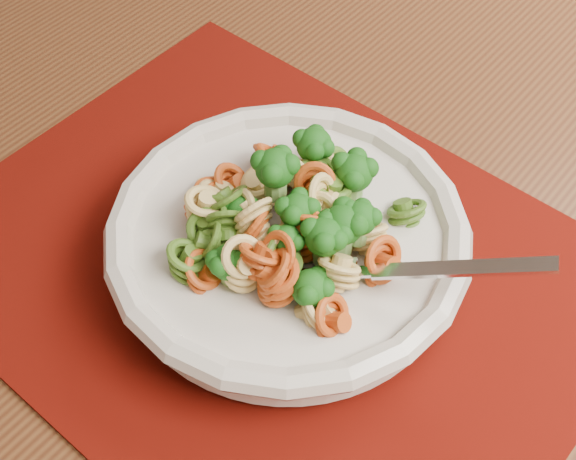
% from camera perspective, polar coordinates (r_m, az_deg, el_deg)
% --- Properties ---
extents(dining_table, '(1.50, 1.23, 0.73)m').
position_cam_1_polar(dining_table, '(0.71, 10.86, -3.66)').
color(dining_table, '#5A3419').
rests_on(dining_table, ground).
extents(placemat, '(0.56, 0.50, 0.00)m').
position_cam_1_polar(placemat, '(0.57, -1.30, -2.65)').
color(placemat, '#510803').
rests_on(placemat, dining_table).
extents(pasta_bowl, '(0.25, 0.25, 0.05)m').
position_cam_1_polar(pasta_bowl, '(0.54, 0.00, -0.74)').
color(pasta_bowl, beige).
rests_on(pasta_bowl, placemat).
extents(pasta_broccoli_heap, '(0.21, 0.21, 0.06)m').
position_cam_1_polar(pasta_broccoli_heap, '(0.53, 0.00, 0.41)').
color(pasta_broccoli_heap, tan).
rests_on(pasta_broccoli_heap, pasta_bowl).
extents(fork, '(0.18, 0.04, 0.08)m').
position_cam_1_polar(fork, '(0.51, 3.37, -3.07)').
color(fork, silver).
rests_on(fork, pasta_bowl).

